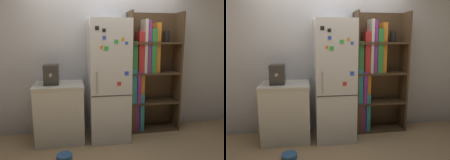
% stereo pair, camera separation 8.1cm
% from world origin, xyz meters
% --- Properties ---
extents(ground_plane, '(16.00, 16.00, 0.00)m').
position_xyz_m(ground_plane, '(0.00, 0.00, 0.00)').
color(ground_plane, tan).
extents(wall_back, '(8.00, 0.05, 2.60)m').
position_xyz_m(wall_back, '(0.00, 0.47, 1.30)').
color(wall_back, silver).
rests_on(wall_back, ground_plane).
extents(refrigerator, '(0.61, 0.68, 1.86)m').
position_xyz_m(refrigerator, '(-0.00, 0.12, 0.93)').
color(refrigerator, silver).
rests_on(refrigerator, ground_plane).
extents(bookshelf, '(0.88, 0.35, 2.01)m').
position_xyz_m(bookshelf, '(0.70, 0.30, 0.99)').
color(bookshelf, '#4C3823').
rests_on(bookshelf, ground_plane).
extents(kitchen_counter, '(0.74, 0.63, 0.90)m').
position_xyz_m(kitchen_counter, '(-0.76, 0.15, 0.45)').
color(kitchen_counter, silver).
rests_on(kitchen_counter, ground_plane).
extents(espresso_machine, '(0.21, 0.31, 0.30)m').
position_xyz_m(espresso_machine, '(-0.86, 0.11, 1.05)').
color(espresso_machine, '#38332D').
rests_on(espresso_machine, kitchen_counter).
extents(pet_bowl, '(0.21, 0.21, 0.07)m').
position_xyz_m(pet_bowl, '(-0.69, -0.48, 0.04)').
color(pet_bowl, '#3366A5').
rests_on(pet_bowl, ground_plane).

